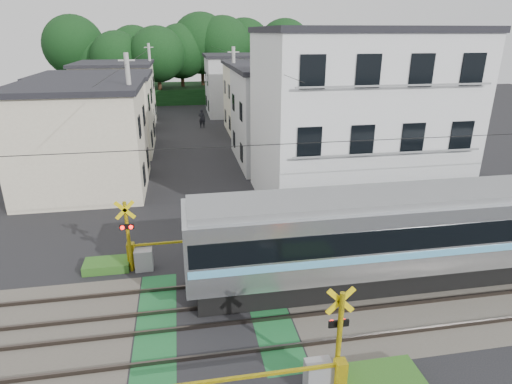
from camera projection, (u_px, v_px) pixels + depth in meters
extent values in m
plane|color=black|center=(214.00, 317.00, 14.45)|extent=(120.00, 120.00, 0.00)
cube|color=#47423A|center=(214.00, 317.00, 14.45)|extent=(120.00, 6.00, 0.00)
cube|color=black|center=(214.00, 317.00, 14.45)|extent=(5.20, 120.00, 0.00)
cube|color=#145126|center=(156.00, 323.00, 14.14)|extent=(1.30, 6.00, 0.00)
cube|color=#145126|center=(269.00, 311.00, 14.76)|extent=(1.30, 6.00, 0.00)
cube|color=#3F3833|center=(219.00, 355.00, 12.68)|extent=(120.00, 0.08, 0.14)
cube|color=#3F3833|center=(215.00, 325.00, 13.97)|extent=(120.00, 0.08, 0.14)
cube|color=#3F3833|center=(213.00, 307.00, 14.89)|extent=(120.00, 0.08, 0.14)
cube|color=#3F3833|center=(210.00, 285.00, 16.18)|extent=(120.00, 0.08, 0.14)
cube|color=black|center=(412.00, 267.00, 16.69)|extent=(16.72, 2.30, 0.87)
cube|color=black|center=(258.00, 285.00, 15.74)|extent=(2.32, 2.13, 0.58)
cube|color=#B1B6BB|center=(417.00, 228.00, 16.09)|extent=(17.42, 2.71, 2.52)
cube|color=black|center=(418.00, 221.00, 15.99)|extent=(17.14, 2.75, 0.86)
cube|color=#55A9D8|center=(416.00, 236.00, 16.22)|extent=(17.25, 2.74, 0.27)
cube|color=slate|center=(422.00, 194.00, 15.61)|extent=(17.07, 2.22, 0.23)
cube|color=black|center=(184.00, 237.00, 14.54)|extent=(0.10, 2.33, 1.51)
cylinder|color=yellow|center=(339.00, 342.00, 11.10)|extent=(0.14, 0.14, 3.00)
cube|color=yellow|center=(341.00, 301.00, 10.77)|extent=(0.77, 0.05, 0.77)
cube|color=yellow|center=(341.00, 301.00, 10.77)|extent=(0.77, 0.05, 0.77)
cube|color=black|center=(339.00, 324.00, 11.01)|extent=(0.55, 0.05, 0.20)
sphere|color=#FF0C07|center=(332.00, 323.00, 11.04)|extent=(0.16, 0.16, 0.16)
sphere|color=#FF0C07|center=(344.00, 322.00, 11.10)|extent=(0.16, 0.16, 0.16)
cube|color=gray|center=(318.00, 376.00, 11.39)|extent=(0.70, 0.50, 0.90)
cube|color=yellow|center=(340.00, 378.00, 11.20)|extent=(0.30, 0.30, 1.10)
cube|color=yellow|center=(255.00, 376.00, 10.68)|extent=(4.20, 0.08, 0.08)
cylinder|color=yellow|center=(128.00, 237.00, 16.75)|extent=(0.14, 0.14, 3.00)
cube|color=yellow|center=(125.00, 210.00, 16.24)|extent=(0.77, 0.05, 0.77)
cube|color=yellow|center=(125.00, 210.00, 16.24)|extent=(0.77, 0.05, 0.77)
cube|color=black|center=(127.00, 227.00, 16.49)|extent=(0.55, 0.05, 0.20)
sphere|color=#FF0C07|center=(122.00, 228.00, 16.40)|extent=(0.16, 0.16, 0.16)
sphere|color=#FF0C07|center=(131.00, 227.00, 16.46)|extent=(0.16, 0.16, 0.16)
cube|color=gray|center=(144.00, 260.00, 17.20)|extent=(0.70, 0.50, 0.90)
cube|color=yellow|center=(131.00, 256.00, 17.32)|extent=(0.30, 0.30, 1.10)
cube|color=yellow|center=(187.00, 241.00, 17.53)|extent=(4.20, 0.08, 0.08)
cube|color=white|center=(354.00, 122.00, 23.02)|extent=(10.00, 8.00, 9.00)
cube|color=black|center=(361.00, 30.00, 21.38)|extent=(10.20, 8.16, 0.30)
cube|color=black|center=(307.00, 206.00, 19.75)|extent=(1.10, 0.06, 1.40)
cube|color=black|center=(357.00, 203.00, 20.15)|extent=(1.10, 0.06, 1.40)
cube|color=black|center=(405.00, 199.00, 20.55)|extent=(1.10, 0.06, 1.40)
cube|color=black|center=(451.00, 196.00, 20.95)|extent=(1.10, 0.06, 1.40)
cube|color=gray|center=(382.00, 214.00, 20.36)|extent=(9.00, 0.06, 0.08)
cube|color=black|center=(309.00, 143.00, 18.70)|extent=(1.10, 0.06, 1.40)
cube|color=black|center=(362.00, 140.00, 19.10)|extent=(1.10, 0.06, 1.40)
cube|color=black|center=(413.00, 138.00, 19.50)|extent=(1.10, 0.06, 1.40)
cube|color=black|center=(461.00, 136.00, 19.90)|extent=(1.10, 0.06, 1.40)
cube|color=gray|center=(389.00, 153.00, 19.31)|extent=(9.00, 0.06, 0.08)
cube|color=black|center=(313.00, 72.00, 17.64)|extent=(1.10, 0.06, 1.40)
cube|color=black|center=(368.00, 71.00, 18.04)|extent=(1.10, 0.06, 1.40)
cube|color=black|center=(422.00, 70.00, 18.44)|extent=(1.10, 0.06, 1.40)
cube|color=black|center=(473.00, 69.00, 18.84)|extent=(1.10, 0.06, 1.40)
cube|color=gray|center=(397.00, 86.00, 18.25)|extent=(9.00, 0.06, 0.08)
cube|color=beige|center=(82.00, 141.00, 25.24)|extent=(7.00, 7.00, 6.00)
cube|color=black|center=(74.00, 87.00, 24.13)|extent=(7.35, 7.35, 0.30)
cube|color=black|center=(144.00, 174.00, 24.80)|extent=(0.06, 1.00, 1.20)
cube|color=black|center=(148.00, 158.00, 28.03)|extent=(0.06, 1.00, 1.20)
cube|color=black|center=(140.00, 127.00, 23.82)|extent=(0.06, 1.00, 1.20)
cube|color=black|center=(144.00, 115.00, 27.04)|extent=(0.06, 1.00, 1.20)
cube|color=#B5B7BA|center=(285.00, 117.00, 31.01)|extent=(7.00, 8.00, 6.50)
cube|color=black|center=(286.00, 68.00, 29.82)|extent=(7.35, 8.40, 0.30)
cube|color=black|center=(241.00, 152.00, 29.28)|extent=(0.06, 1.00, 1.20)
cube|color=black|center=(234.00, 139.00, 32.97)|extent=(0.06, 1.00, 1.20)
cube|color=black|center=(241.00, 112.00, 28.29)|extent=(0.06, 1.00, 1.20)
cube|color=black|center=(233.00, 102.00, 31.98)|extent=(0.06, 1.00, 1.20)
cube|color=beige|center=(99.00, 115.00, 33.49)|extent=(8.00, 7.00, 5.80)
cube|color=black|center=(94.00, 75.00, 32.42)|extent=(8.40, 7.35, 0.30)
cube|color=black|center=(152.00, 139.00, 33.10)|extent=(0.06, 1.00, 1.20)
cube|color=black|center=(154.00, 129.00, 36.32)|extent=(0.06, 1.00, 1.20)
cube|color=black|center=(149.00, 102.00, 32.11)|extent=(0.06, 1.00, 1.20)
cube|color=black|center=(151.00, 96.00, 35.34)|extent=(0.06, 1.00, 1.20)
cube|color=beige|center=(264.00, 99.00, 40.35)|extent=(7.00, 7.00, 6.20)
cube|color=black|center=(264.00, 63.00, 39.21)|extent=(7.35, 7.35, 0.30)
cube|color=black|center=(230.00, 123.00, 38.79)|extent=(0.06, 1.00, 1.20)
cube|color=black|center=(225.00, 116.00, 42.02)|extent=(0.06, 1.00, 1.20)
cube|color=black|center=(229.00, 91.00, 37.81)|extent=(0.06, 1.00, 1.20)
cube|color=black|center=(225.00, 87.00, 41.03)|extent=(0.06, 1.00, 1.20)
cube|color=beige|center=(117.00, 96.00, 42.70)|extent=(7.00, 8.00, 6.00)
cube|color=black|center=(114.00, 64.00, 41.60)|extent=(7.35, 8.40, 0.30)
cube|color=black|center=(154.00, 116.00, 42.04)|extent=(0.06, 1.00, 1.20)
cube|color=black|center=(156.00, 109.00, 45.72)|extent=(0.06, 1.00, 1.20)
cube|color=black|center=(151.00, 87.00, 41.05)|extent=(0.06, 1.00, 1.20)
cube|color=black|center=(153.00, 82.00, 44.74)|extent=(0.06, 1.00, 1.20)
cube|color=#B5B7BA|center=(242.00, 86.00, 49.42)|extent=(8.00, 7.00, 6.40)
cube|color=black|center=(241.00, 55.00, 48.24)|extent=(8.40, 7.35, 0.30)
cube|color=black|center=(208.00, 106.00, 47.81)|extent=(0.06, 1.00, 1.20)
cube|color=black|center=(206.00, 101.00, 51.04)|extent=(0.06, 1.00, 1.20)
cube|color=black|center=(207.00, 80.00, 46.83)|extent=(0.06, 1.00, 1.20)
cube|color=black|center=(205.00, 77.00, 50.05)|extent=(0.06, 1.00, 1.20)
cube|color=black|center=(184.00, 93.00, 60.19)|extent=(40.00, 10.00, 2.00)
cylinder|color=#332114|center=(79.00, 81.00, 57.59)|extent=(0.50, 0.50, 5.61)
sphere|color=black|center=(74.00, 46.00, 56.01)|extent=(7.86, 7.86, 7.86)
cylinder|color=#332114|center=(101.00, 87.00, 57.32)|extent=(0.50, 0.50, 4.20)
sphere|color=black|center=(98.00, 61.00, 56.14)|extent=(5.87, 5.87, 5.87)
cylinder|color=#332114|center=(121.00, 87.00, 55.24)|extent=(0.50, 0.50, 4.63)
sphere|color=black|center=(117.00, 57.00, 53.93)|extent=(6.48, 6.48, 6.48)
cylinder|color=#332114|center=(138.00, 83.00, 58.02)|extent=(0.50, 0.50, 4.96)
sphere|color=black|center=(135.00, 53.00, 56.62)|extent=(6.95, 6.95, 6.95)
cylinder|color=#332114|center=(160.00, 86.00, 55.24)|extent=(0.50, 0.50, 4.92)
sphere|color=black|center=(157.00, 54.00, 53.86)|extent=(6.88, 6.88, 6.88)
cylinder|color=#332114|center=(183.00, 82.00, 58.53)|extent=(0.50, 0.50, 5.07)
sphere|color=black|center=(181.00, 51.00, 57.10)|extent=(7.10, 7.10, 7.10)
cylinder|color=#332114|center=(203.00, 78.00, 60.02)|extent=(0.50, 0.50, 5.81)
sphere|color=black|center=(201.00, 43.00, 58.39)|extent=(8.14, 8.14, 8.14)
cylinder|color=#332114|center=(224.00, 80.00, 59.44)|extent=(0.50, 0.50, 5.58)
sphere|color=black|center=(223.00, 46.00, 57.87)|extent=(7.82, 7.82, 7.82)
cylinder|color=#332114|center=(245.00, 79.00, 61.54)|extent=(0.50, 0.50, 5.47)
sphere|color=black|center=(244.00, 47.00, 60.00)|extent=(7.65, 7.65, 7.65)
cylinder|color=#332114|center=(269.00, 85.00, 59.48)|extent=(0.50, 0.50, 4.29)
sphere|color=black|center=(269.00, 59.00, 58.28)|extent=(6.00, 6.00, 6.00)
cylinder|color=#332114|center=(284.00, 78.00, 62.06)|extent=(0.50, 0.50, 5.44)
sphere|color=black|center=(284.00, 47.00, 60.53)|extent=(7.62, 7.62, 7.62)
cube|color=black|center=(381.00, 140.00, 14.57)|extent=(60.00, 0.02, 0.02)
cylinder|color=#A5A5A0|center=(133.00, 126.00, 24.47)|extent=(0.26, 0.26, 8.00)
cube|color=#A5A5A0|center=(126.00, 60.00, 23.21)|extent=(0.90, 0.08, 0.08)
cylinder|color=#A5A5A0|center=(234.00, 100.00, 33.91)|extent=(0.26, 0.26, 8.00)
cube|color=#A5A5A0|center=(233.00, 52.00, 32.65)|extent=(0.90, 0.08, 0.08)
cylinder|color=#A5A5A0|center=(152.00, 84.00, 43.83)|extent=(0.26, 0.26, 8.00)
cube|color=#A5A5A0|center=(149.00, 47.00, 42.56)|extent=(0.90, 0.08, 0.08)
cube|color=black|center=(141.00, 55.00, 32.96)|extent=(0.02, 42.00, 0.02)
cube|color=black|center=(231.00, 54.00, 34.10)|extent=(0.02, 42.00, 0.02)
imported|color=black|center=(202.00, 118.00, 42.69)|extent=(0.78, 0.62, 1.87)
cube|color=#2D5E1E|center=(380.00, 381.00, 11.57)|extent=(2.20, 1.20, 0.40)
cube|color=#2D5E1E|center=(107.00, 265.00, 17.33)|extent=(1.80, 1.00, 0.36)
cube|color=#2D5E1E|center=(316.00, 256.00, 18.10)|extent=(1.50, 0.90, 0.30)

